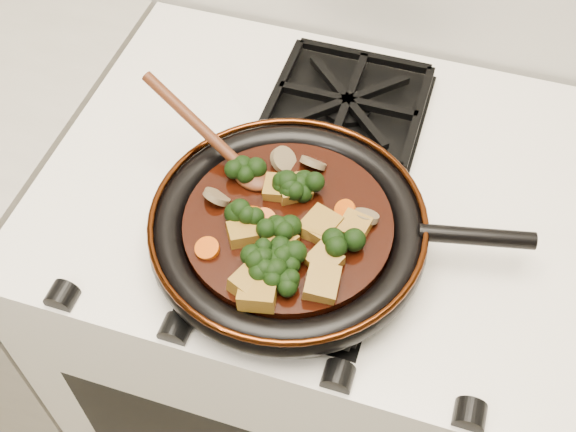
% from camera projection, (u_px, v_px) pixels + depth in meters
% --- Properties ---
extents(stove, '(0.76, 0.60, 0.90)m').
position_uv_depth(stove, '(312.00, 333.00, 1.36)').
color(stove, white).
rests_on(stove, ground).
extents(burner_grate_front, '(0.23, 0.23, 0.03)m').
position_uv_depth(burner_grate_front, '(291.00, 254.00, 0.91)').
color(burner_grate_front, black).
rests_on(burner_grate_front, stove).
extents(burner_grate_back, '(0.23, 0.23, 0.03)m').
position_uv_depth(burner_grate_back, '(347.00, 105.00, 1.07)').
color(burner_grate_back, black).
rests_on(burner_grate_back, stove).
extents(skillet, '(0.47, 0.35, 0.05)m').
position_uv_depth(skillet, '(290.00, 229.00, 0.90)').
color(skillet, black).
rests_on(skillet, burner_grate_front).
extents(braising_sauce, '(0.26, 0.26, 0.02)m').
position_uv_depth(braising_sauce, '(288.00, 226.00, 0.89)').
color(braising_sauce, black).
rests_on(braising_sauce, skillet).
extents(tofu_cube_0, '(0.04, 0.04, 0.02)m').
position_uv_depth(tofu_cube_0, '(279.00, 188.00, 0.91)').
color(tofu_cube_0, olive).
rests_on(tofu_cube_0, braising_sauce).
extents(tofu_cube_1, '(0.04, 0.04, 0.02)m').
position_uv_depth(tofu_cube_1, '(354.00, 227.00, 0.87)').
color(tofu_cube_1, olive).
rests_on(tofu_cube_1, braising_sauce).
extents(tofu_cube_2, '(0.04, 0.04, 0.02)m').
position_uv_depth(tofu_cube_2, '(321.00, 228.00, 0.87)').
color(tofu_cube_2, olive).
rests_on(tofu_cube_2, braising_sauce).
extents(tofu_cube_3, '(0.05, 0.05, 0.03)m').
position_uv_depth(tofu_cube_3, '(258.00, 291.00, 0.82)').
color(tofu_cube_3, olive).
rests_on(tofu_cube_3, braising_sauce).
extents(tofu_cube_4, '(0.05, 0.05, 0.02)m').
position_uv_depth(tofu_cube_4, '(325.00, 261.00, 0.84)').
color(tofu_cube_4, olive).
rests_on(tofu_cube_4, braising_sauce).
extents(tofu_cube_5, '(0.06, 0.05, 0.03)m').
position_uv_depth(tofu_cube_5, '(294.00, 189.00, 0.91)').
color(tofu_cube_5, olive).
rests_on(tofu_cube_5, braising_sauce).
extents(tofu_cube_6, '(0.05, 0.05, 0.02)m').
position_uv_depth(tofu_cube_6, '(243.00, 234.00, 0.87)').
color(tofu_cube_6, olive).
rests_on(tofu_cube_6, braising_sauce).
extents(tofu_cube_7, '(0.05, 0.05, 0.03)m').
position_uv_depth(tofu_cube_7, '(251.00, 285.00, 0.82)').
color(tofu_cube_7, olive).
rests_on(tofu_cube_7, braising_sauce).
extents(tofu_cube_8, '(0.04, 0.05, 0.03)m').
position_uv_depth(tofu_cube_8, '(322.00, 283.00, 0.82)').
color(tofu_cube_8, olive).
rests_on(tofu_cube_8, braising_sauce).
extents(tofu_cube_9, '(0.05, 0.05, 0.02)m').
position_uv_depth(tofu_cube_9, '(320.00, 226.00, 0.87)').
color(tofu_cube_9, olive).
rests_on(tofu_cube_9, braising_sauce).
extents(tofu_cube_10, '(0.04, 0.05, 0.02)m').
position_uv_depth(tofu_cube_10, '(280.00, 243.00, 0.86)').
color(tofu_cube_10, olive).
rests_on(tofu_cube_10, braising_sauce).
extents(broccoli_floret_0, '(0.09, 0.08, 0.06)m').
position_uv_depth(broccoli_floret_0, '(247.00, 212.00, 0.88)').
color(broccoli_floret_0, black).
rests_on(broccoli_floret_0, braising_sauce).
extents(broccoli_floret_1, '(0.07, 0.07, 0.05)m').
position_uv_depth(broccoli_floret_1, '(306.00, 192.00, 0.90)').
color(broccoli_floret_1, black).
rests_on(broccoli_floret_1, braising_sauce).
extents(broccoli_floret_2, '(0.09, 0.08, 0.06)m').
position_uv_depth(broccoli_floret_2, '(343.00, 245.00, 0.85)').
color(broccoli_floret_2, black).
rests_on(broccoli_floret_2, braising_sauce).
extents(broccoli_floret_3, '(0.08, 0.08, 0.07)m').
position_uv_depth(broccoli_floret_3, '(244.00, 173.00, 0.92)').
color(broccoli_floret_3, black).
rests_on(broccoli_floret_3, braising_sauce).
extents(broccoli_floret_4, '(0.06, 0.06, 0.05)m').
position_uv_depth(broccoli_floret_4, '(292.00, 189.00, 0.90)').
color(broccoli_floret_4, black).
rests_on(broccoli_floret_4, braising_sauce).
extents(broccoli_floret_5, '(0.08, 0.08, 0.05)m').
position_uv_depth(broccoli_floret_5, '(283.00, 285.00, 0.82)').
color(broccoli_floret_5, black).
rests_on(broccoli_floret_5, braising_sauce).
extents(broccoli_floret_6, '(0.07, 0.08, 0.06)m').
position_uv_depth(broccoli_floret_6, '(278.00, 233.00, 0.86)').
color(broccoli_floret_6, black).
rests_on(broccoli_floret_6, braising_sauce).
extents(broccoli_floret_7, '(0.07, 0.07, 0.07)m').
position_uv_depth(broccoli_floret_7, '(262.00, 260.00, 0.84)').
color(broccoli_floret_7, black).
rests_on(broccoli_floret_7, braising_sauce).
extents(broccoli_floret_8, '(0.08, 0.08, 0.06)m').
position_uv_depth(broccoli_floret_8, '(270.00, 268.00, 0.83)').
color(broccoli_floret_8, black).
rests_on(broccoli_floret_8, braising_sauce).
extents(broccoli_floret_9, '(0.06, 0.07, 0.06)m').
position_uv_depth(broccoli_floret_9, '(285.00, 257.00, 0.84)').
color(broccoli_floret_9, black).
rests_on(broccoli_floret_9, braising_sauce).
extents(carrot_coin_0, '(0.03, 0.03, 0.02)m').
position_uv_depth(carrot_coin_0, '(345.00, 210.00, 0.89)').
color(carrot_coin_0, '#CA4905').
rests_on(carrot_coin_0, braising_sauce).
extents(carrot_coin_1, '(0.03, 0.03, 0.02)m').
position_uv_depth(carrot_coin_1, '(264.00, 220.00, 0.88)').
color(carrot_coin_1, '#CA4905').
rests_on(carrot_coin_1, braising_sauce).
extents(carrot_coin_2, '(0.03, 0.03, 0.01)m').
position_uv_depth(carrot_coin_2, '(207.00, 249.00, 0.86)').
color(carrot_coin_2, '#CA4905').
rests_on(carrot_coin_2, braising_sauce).
extents(carrot_coin_3, '(0.03, 0.03, 0.02)m').
position_uv_depth(carrot_coin_3, '(251.00, 215.00, 0.89)').
color(carrot_coin_3, '#CA4905').
rests_on(carrot_coin_3, braising_sauce).
extents(mushroom_slice_0, '(0.04, 0.04, 0.03)m').
position_uv_depth(mushroom_slice_0, '(217.00, 197.00, 0.90)').
color(mushroom_slice_0, brown).
rests_on(mushroom_slice_0, braising_sauce).
extents(mushroom_slice_1, '(0.04, 0.04, 0.03)m').
position_uv_depth(mushroom_slice_1, '(313.00, 163.00, 0.93)').
color(mushroom_slice_1, brown).
rests_on(mushroom_slice_1, braising_sauce).
extents(mushroom_slice_2, '(0.04, 0.03, 0.02)m').
position_uv_depth(mushroom_slice_2, '(366.00, 216.00, 0.88)').
color(mushroom_slice_2, brown).
rests_on(mushroom_slice_2, braising_sauce).
extents(mushroom_slice_3, '(0.05, 0.05, 0.02)m').
position_uv_depth(mushroom_slice_3, '(322.00, 278.00, 0.83)').
color(mushroom_slice_3, brown).
rests_on(mushroom_slice_3, braising_sauce).
extents(mushroom_slice_4, '(0.04, 0.04, 0.03)m').
position_uv_depth(mushroom_slice_4, '(283.00, 160.00, 0.94)').
color(mushroom_slice_4, brown).
rests_on(mushroom_slice_4, braising_sauce).
extents(wooden_spoon, '(0.13, 0.07, 0.19)m').
position_uv_depth(wooden_spoon, '(225.00, 150.00, 0.93)').
color(wooden_spoon, '#4C2310').
rests_on(wooden_spoon, braising_sauce).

